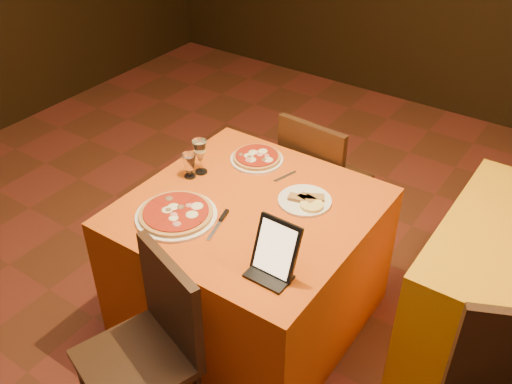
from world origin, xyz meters
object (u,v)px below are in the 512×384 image
Objects in this scene: pizza_far at (257,158)px; wine_glass at (200,157)px; pizza_near at (176,214)px; main_table at (250,264)px; chair_main_near at (136,361)px; chair_main_far at (326,180)px; water_glass at (189,166)px; tablet at (276,248)px.

pizza_far is 1.48× the size of wine_glass.
pizza_near is 0.61m from pizza_far.
main_table is at bearing -14.03° from wine_glass.
pizza_far is at bearing 118.15° from chair_main_near.
main_table is 0.56m from pizza_far.
chair_main_far is 3.23× the size of pizza_far.
chair_main_far is 0.88m from wine_glass.
main_table is 8.46× the size of water_glass.
tablet reaches higher than chair_main_near.
pizza_far is at bearing 130.54° from tablet.
main_table is 0.68m from tablet.
pizza_near and pizza_far have the same top height.
water_glass is (-0.16, 0.29, 0.05)m from pizza_near.
tablet is at bearing 74.46° from chair_main_near.
tablet reaches higher than chair_main_far.
water_glass is (-0.02, -0.06, -0.03)m from wine_glass.
main_table is 0.79m from chair_main_far.
main_table is at bearing -4.21° from water_glass.
main_table is 4.51× the size of tablet.
water_glass is 0.53× the size of tablet.
pizza_near reaches higher than main_table.
tablet is at bearing -29.08° from wine_glass.
main_table is 5.79× the size of wine_glass.
pizza_far is at bearing 58.82° from water_glass.
chair_main_near is 2.40× the size of pizza_near.
chair_main_near is at bearing -65.06° from water_glass.
chair_main_near is 1.22m from pizza_far.
main_table is at bearing 94.07° from chair_main_far.
pizza_near is 2.00× the size of wine_glass.
tablet is (0.71, -0.40, 0.03)m from wine_glass.
chair_main_far is 7.00× the size of water_glass.
water_glass is at bearing -121.18° from pizza_far.
wine_glass reaches higher than chair_main_near.
chair_main_near is 3.23× the size of pizza_far.
tablet is (0.57, -0.04, 0.10)m from pizza_near.
main_table is at bearing -60.23° from pizza_far.
tablet is at bearing -50.26° from pizza_far.
pizza_far is 0.38m from water_glass.
wine_glass is at bearing -123.91° from pizza_far.
pizza_far is at bearing 87.35° from pizza_near.
pizza_far is (-0.20, -0.44, 0.31)m from chair_main_far.
pizza_far is 2.17× the size of water_glass.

